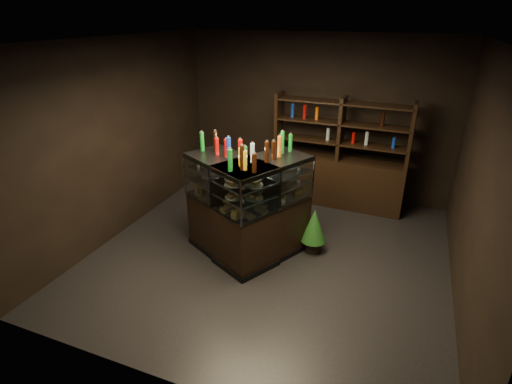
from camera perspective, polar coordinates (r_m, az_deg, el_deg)
ground at (r=6.06m, az=2.02°, el=-8.76°), size 5.00×5.00×0.00m
room_shell at (r=5.25m, az=2.34°, el=9.25°), size 5.02×5.02×3.01m
display_case at (r=5.79m, az=-1.29°, el=-4.69°), size 1.82×1.53×1.49m
food_display at (r=5.50m, az=-1.36°, el=1.21°), size 1.41×1.20×0.46m
bottles_top at (r=5.33m, az=-1.40°, el=5.97°), size 1.24×1.06×0.30m
potted_conifer at (r=5.95m, az=8.32°, el=-4.65°), size 0.37×0.37×0.79m
back_shelving at (r=7.44m, az=11.51°, el=2.59°), size 2.38×0.49×2.00m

